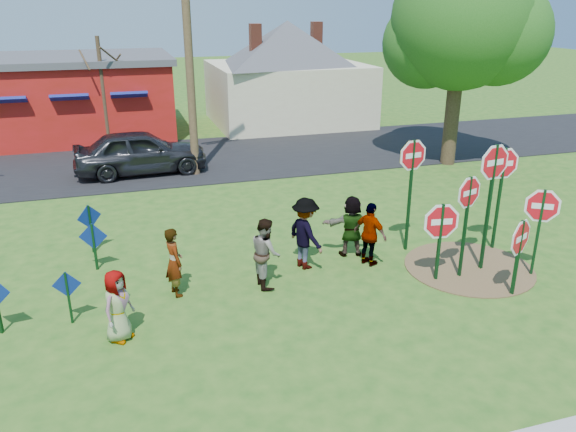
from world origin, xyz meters
name	(u,v)px	position (x,y,z in m)	size (l,w,h in m)	color
ground	(287,274)	(0.00, 0.00, 0.00)	(120.00, 120.00, 0.00)	#275819
road	(209,158)	(0.00, 11.50, 0.02)	(120.00, 7.50, 0.04)	black
dirt_patch	(469,267)	(4.50, -1.00, 0.01)	(3.20, 3.20, 0.03)	brown
red_building	(75,96)	(-5.50, 17.99, 1.97)	(9.40, 7.69, 3.90)	maroon
cream_house	(287,69)	(5.50, 18.00, 2.92)	(9.40, 9.40, 6.50)	beige
stop_sign_a	(441,227)	(3.36, -1.33, 1.39)	(1.17, 0.18, 2.10)	#0E3517
stop_sign_b	(412,167)	(3.52, 0.50, 2.32)	(1.08, 0.18, 3.18)	#0E3517
stop_sign_c	(492,179)	(4.75, -1.14, 2.38)	(1.15, 0.22, 3.36)	#0E3517
stop_sign_d	(503,173)	(5.81, -0.15, 2.15)	(1.12, 0.11, 2.97)	#0E3517
stop_sign_e	(520,243)	(4.64, -2.50, 1.30)	(1.02, 0.51, 1.99)	#0E3517
stop_sign_f	(541,212)	(5.75, -1.78, 1.65)	(0.95, 0.59, 2.36)	#0E3517
stop_sign_g	(468,204)	(4.00, -1.35, 1.89)	(0.99, 0.33, 2.70)	#0E3517
blue_diamond_b	(68,291)	(-4.97, -0.82, 0.74)	(0.58, 0.06, 1.19)	#0E3517
blue_diamond_c	(94,241)	(-4.49, 1.67, 0.76)	(0.69, 0.16, 1.25)	#0E3517
blue_diamond_d	(90,223)	(-4.60, 2.79, 0.84)	(0.60, 0.32, 1.35)	#0E3517
person_a	(117,306)	(-4.00, -1.74, 0.75)	(0.73, 0.48, 1.50)	#4B5B99
person_b	(174,262)	(-2.73, -0.21, 0.82)	(0.59, 0.39, 1.63)	#207068
person_c	(266,252)	(-0.63, -0.36, 0.84)	(0.81, 0.63, 1.68)	brown
person_d	(305,233)	(0.56, 0.27, 0.92)	(1.19, 0.68, 1.84)	#313135
person_e	(370,234)	(2.16, -0.07, 0.83)	(0.98, 0.41, 1.66)	#543062
person_f	(352,226)	(1.95, 0.62, 0.82)	(1.52, 0.48, 1.64)	#174924
suv	(141,152)	(-2.89, 9.97, 0.89)	(2.01, 4.99, 1.70)	#2C2D31
utility_pole	(188,35)	(-0.90, 9.29, 5.18)	(2.34, 0.83, 9.84)	#4C3823
leafy_tree	(464,27)	(9.50, 7.82, 5.41)	(5.91, 5.39, 8.40)	#382819
bare_tree_east	(102,77)	(-4.09, 14.55, 3.21)	(1.80, 1.80, 4.95)	#382819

